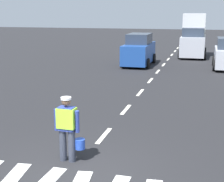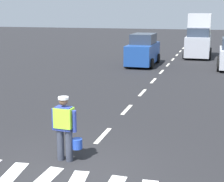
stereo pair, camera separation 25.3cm
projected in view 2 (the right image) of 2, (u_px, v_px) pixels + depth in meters
ground_plane at (173, 59)px, 27.73m from camera, size 96.00×96.00×0.00m
lane_center_line at (179, 53)px, 31.66m from camera, size 0.14×46.40×0.01m
road_worker at (65, 126)px, 8.67m from camera, size 0.77×0.37×1.67m
delivery_truck at (199, 37)px, 28.66m from camera, size 2.16×4.60×3.54m
car_oncoming_second at (143, 51)px, 24.39m from camera, size 1.95×4.40×2.20m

